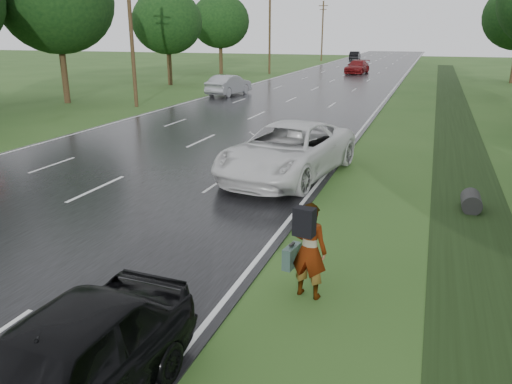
{
  "coord_description": "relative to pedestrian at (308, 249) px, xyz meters",
  "views": [
    {
      "loc": [
        10.13,
        -5.02,
        4.96
      ],
      "look_at": [
        6.37,
        5.7,
        1.3
      ],
      "focal_mm": 35.0,
      "sensor_mm": 36.0,
      "label": 1
    }
  ],
  "objects": [
    {
      "name": "edge_stripe_east",
      "position": [
        -1.42,
        41.45,
        -0.95
      ],
      "size": [
        0.12,
        180.0,
        0.01
      ],
      "primitive_type": "cube",
      "color": "silver",
      "rests_on": "road"
    },
    {
      "name": "silver_sedan",
      "position": [
        -13.72,
        29.44,
        -0.15
      ],
      "size": [
        2.3,
        5.06,
        1.61
      ],
      "primitive_type": "imported",
      "rotation": [
        0.0,
        0.0,
        3.02
      ],
      "color": "gray",
      "rests_on": "road"
    },
    {
      "name": "road",
      "position": [
        -8.17,
        41.45,
        -0.98
      ],
      "size": [
        14.0,
        180.0,
        0.04
      ],
      "primitive_type": "cube",
      "color": "black",
      "rests_on": "ground"
    },
    {
      "name": "drainage_ditch",
      "position": [
        3.33,
        15.15,
        -0.96
      ],
      "size": [
        2.2,
        120.0,
        0.56
      ],
      "color": "black",
      "rests_on": "ground"
    },
    {
      "name": "white_pickup",
      "position": [
        -2.67,
        8.0,
        -0.03
      ],
      "size": [
        4.1,
        7.09,
        1.86
      ],
      "primitive_type": "imported",
      "rotation": [
        0.0,
        0.0,
        -0.16
      ],
      "color": "silver",
      "rests_on": "road"
    },
    {
      "name": "edge_stripe_west",
      "position": [
        -14.92,
        41.45,
        -0.95
      ],
      "size": [
        0.12,
        180.0,
        0.01
      ],
      "primitive_type": "cube",
      "color": "silver",
      "rests_on": "road"
    },
    {
      "name": "pedestrian",
      "position": [
        0.0,
        0.0,
        0.0
      ],
      "size": [
        0.91,
        0.88,
        1.94
      ],
      "rotation": [
        0.0,
        0.0,
        2.97
      ],
      "color": "#A5998C",
      "rests_on": "ground"
    },
    {
      "name": "utility_pole_distant",
      "position": [
        -17.37,
        81.45,
        4.2
      ],
      "size": [
        1.6,
        0.26,
        10.0
      ],
      "color": "#3D2819",
      "rests_on": "ground"
    },
    {
      "name": "dark_sedan",
      "position": [
        -2.17,
        -4.41,
        -0.17
      ],
      "size": [
        2.07,
        4.7,
        1.57
      ],
      "primitive_type": "imported",
      "rotation": [
        0.0,
        0.0,
        -0.05
      ],
      "color": "black",
      "rests_on": "road"
    },
    {
      "name": "tree_west_d",
      "position": [
        -22.37,
        35.45,
        4.83
      ],
      "size": [
        6.6,
        6.6,
        8.8
      ],
      "color": "#3D2819",
      "rests_on": "ground"
    },
    {
      "name": "center_line",
      "position": [
        -8.17,
        41.45,
        -0.95
      ],
      "size": [
        0.12,
        180.0,
        0.01
      ],
      "primitive_type": "cube",
      "color": "silver",
      "rests_on": "road"
    },
    {
      "name": "utility_pole_far",
      "position": [
        -17.37,
        51.45,
        4.2
      ],
      "size": [
        1.6,
        0.26,
        10.0
      ],
      "color": "#3D2819",
      "rests_on": "ground"
    },
    {
      "name": "tree_west_c",
      "position": [
        -23.17,
        21.45,
        5.92
      ],
      "size": [
        7.8,
        7.8,
        10.43
      ],
      "color": "#3D2819",
      "rests_on": "ground"
    },
    {
      "name": "tree_west_f",
      "position": [
        -22.97,
        49.45,
        5.14
      ],
      "size": [
        7.0,
        7.0,
        9.29
      ],
      "color": "#3D2819",
      "rests_on": "ground"
    },
    {
      "name": "far_car_red",
      "position": [
        -7.17,
        55.0,
        -0.17
      ],
      "size": [
        2.66,
        5.59,
        1.57
      ],
      "primitive_type": "imported",
      "rotation": [
        0.0,
        0.0,
        -0.09
      ],
      "color": "#670B0D",
      "rests_on": "road"
    },
    {
      "name": "utility_pole_mid",
      "position": [
        -17.37,
        21.45,
        4.2
      ],
      "size": [
        1.6,
        0.26,
        10.0
      ],
      "color": "#3D2819",
      "rests_on": "ground"
    },
    {
      "name": "far_car_dark",
      "position": [
        -12.11,
        85.68,
        -0.19
      ],
      "size": [
        1.8,
        4.7,
        1.53
      ],
      "primitive_type": "imported",
      "rotation": [
        0.0,
        0.0,
        3.18
      ],
      "color": "black",
      "rests_on": "road"
    }
  ]
}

